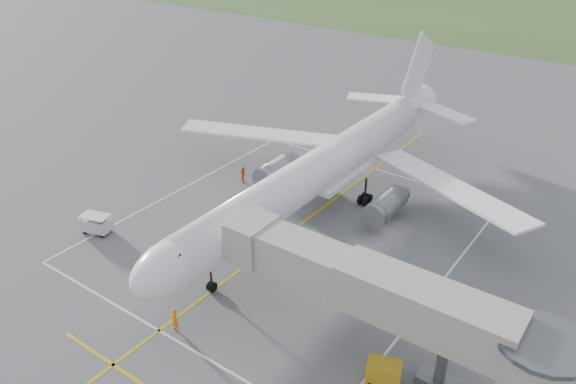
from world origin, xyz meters
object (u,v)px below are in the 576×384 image
Objects in this scene: jet_bridge at (411,316)px; ramp_worker_nose at (175,320)px; gpu_unit at (384,373)px; airliner at (321,170)px; ramp_worker_wing at (244,174)px; baggage_cart at (96,224)px.

ramp_worker_nose is (-14.79, -5.77, -3.85)m from jet_bridge.
ramp_worker_nose is at bearing 177.23° from gpu_unit.
airliner reaches higher than ramp_worker_wing.
ramp_worker_wing is at bearing 57.66° from baggage_cart.
gpu_unit is 14.70m from ramp_worker_nose.
airliner is at bearing 107.55° from ramp_worker_nose.
baggage_cart reaches higher than ramp_worker_wing.
jet_bridge is 13.03× the size of ramp_worker_nose.
ramp_worker_nose is at bearing -35.09° from baggage_cart.
airliner is 20.97m from baggage_cart.
baggage_cart is 1.73× the size of ramp_worker_wing.
airliner is at bearing 137.81° from jet_bridge.
ramp_worker_wing is (-25.60, 14.70, -3.91)m from jet_bridge.
baggage_cart is (-14.14, -15.10, -3.48)m from airliner.
gpu_unit is at bearing -46.42° from airliner.
airliner is 2.00× the size of jet_bridge.
airliner reaches higher than baggage_cart.
gpu_unit is 29.69m from ramp_worker_wing.
gpu_unit is (15.00, -15.76, -3.61)m from airliner.
airliner is 16.18× the size of baggage_cart.
ramp_worker_nose is at bearing -158.69° from jet_bridge.
jet_bridge is 16.33m from ramp_worker_nose.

